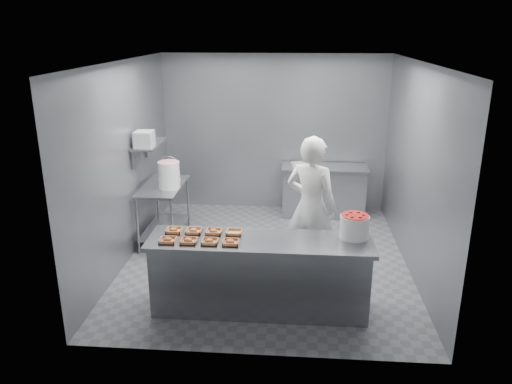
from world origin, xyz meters
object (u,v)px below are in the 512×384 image
(tray_7, at_px, (234,232))
(glaze_bucket, at_px, (169,174))
(tray_6, at_px, (214,231))
(service_counter, at_px, (260,274))
(tray_2, at_px, (210,241))
(tray_3, at_px, (231,242))
(tray_0, at_px, (168,240))
(worker, at_px, (311,207))
(prep_table, at_px, (164,204))
(strawberry_tub, at_px, (354,226))
(tray_1, at_px, (189,241))
(tray_5, at_px, (194,231))
(back_counter, at_px, (323,191))
(tray_4, at_px, (174,230))
(appliance, at_px, (144,139))

(tray_7, xyz_separation_m, glaze_bucket, (-1.19, 1.69, 0.19))
(tray_6, xyz_separation_m, tray_7, (0.24, 0.00, -0.00))
(service_counter, bearing_deg, glaze_bucket, 129.46)
(glaze_bucket, bearing_deg, tray_2, -64.37)
(tray_3, bearing_deg, tray_0, 180.00)
(tray_0, bearing_deg, worker, 33.74)
(prep_table, bearing_deg, glaze_bucket, -39.48)
(worker, height_order, strawberry_tub, worker)
(strawberry_tub, bearing_deg, tray_1, -171.11)
(tray_6, bearing_deg, tray_5, 180.00)
(tray_7, relative_size, strawberry_tub, 0.56)
(tray_1, height_order, worker, worker)
(tray_3, bearing_deg, glaze_bucket, 121.01)
(strawberry_tub, bearing_deg, back_counter, 93.32)
(service_counter, height_order, tray_7, tray_7)
(tray_2, bearing_deg, glaze_bucket, 115.63)
(tray_4, relative_size, worker, 0.10)
(tray_7, bearing_deg, tray_0, -158.26)
(service_counter, bearing_deg, prep_table, 130.24)
(back_counter, xyz_separation_m, tray_3, (-1.22, -3.39, 0.47))
(tray_1, xyz_separation_m, tray_7, (0.48, 0.29, -0.00))
(tray_6, bearing_deg, tray_4, 180.00)
(tray_1, height_order, tray_7, tray_1)
(tray_2, height_order, tray_6, same)
(prep_table, height_order, strawberry_tub, strawberry_tub)
(back_counter, xyz_separation_m, tray_5, (-1.70, -3.11, 0.47))
(tray_1, relative_size, tray_2, 1.00)
(tray_3, height_order, tray_7, tray_3)
(tray_1, relative_size, tray_5, 1.00)
(tray_2, bearing_deg, tray_1, 180.00)
(tray_5, distance_m, tray_7, 0.48)
(tray_5, relative_size, worker, 0.10)
(tray_0, bearing_deg, strawberry_tub, 7.90)
(tray_0, xyz_separation_m, tray_6, (0.48, 0.29, 0.00))
(tray_7, height_order, strawberry_tub, strawberry_tub)
(tray_6, bearing_deg, back_counter, 64.81)
(prep_table, relative_size, tray_7, 6.40)
(tray_7, height_order, glaze_bucket, glaze_bucket)
(prep_table, relative_size, glaze_bucket, 2.42)
(tray_0, bearing_deg, tray_2, 0.00)
(prep_table, bearing_deg, worker, -23.77)
(glaze_bucket, bearing_deg, service_counter, -50.54)
(tray_4, bearing_deg, strawberry_tub, 0.16)
(tray_3, bearing_deg, tray_5, 149.01)
(tray_3, relative_size, tray_5, 1.00)
(tray_3, distance_m, glaze_bucket, 2.32)
(tray_0, distance_m, tray_3, 0.72)
(tray_0, relative_size, worker, 0.10)
(prep_table, distance_m, tray_2, 2.38)
(tray_7, height_order, appliance, appliance)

